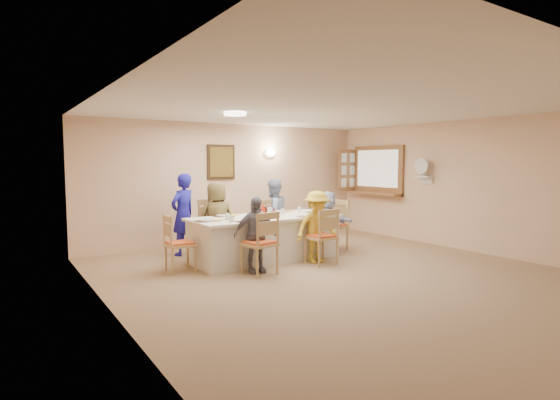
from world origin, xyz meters
TOP-DOWN VIEW (x-y plane):
  - ground at (0.00, 0.00)m, footprint 7.00×7.00m
  - room_walls at (0.00, 0.00)m, footprint 7.00×7.00m
  - wall_picture at (-0.30, 3.46)m, footprint 0.62×0.05m
  - wall_sconce at (0.90, 3.44)m, footprint 0.26×0.09m
  - ceiling_light at (-1.00, 1.50)m, footprint 0.36×0.36m
  - serving_hatch at (3.21, 2.40)m, footprint 0.06×1.50m
  - hatch_sill at (3.09, 2.40)m, footprint 0.30×1.50m
  - shutter_door at (2.95, 3.16)m, footprint 0.55×0.04m
  - fan_shelf at (3.13, 1.05)m, footprint 0.22×0.36m
  - desk_fan at (3.10, 1.05)m, footprint 0.30×0.30m
  - dining_table at (-0.38, 1.60)m, footprint 2.63×1.11m
  - chair_back_left at (-0.98, 2.40)m, footprint 0.51×0.51m
  - chair_back_right at (0.22, 2.40)m, footprint 0.47×0.47m
  - chair_front_left at (-0.98, 0.80)m, footprint 0.52×0.52m
  - chair_front_right at (0.22, 0.80)m, footprint 0.46×0.46m
  - chair_left_end at (-1.93, 1.60)m, footprint 0.45×0.45m
  - chair_right_end at (1.17, 1.60)m, footprint 0.49×0.49m
  - diner_back_left at (-0.98, 2.28)m, footprint 0.74×0.54m
  - diner_back_right at (0.22, 2.28)m, footprint 0.84×0.74m
  - diner_front_left at (-0.98, 0.92)m, footprint 0.79×0.53m
  - diner_front_right at (0.22, 0.92)m, footprint 0.86×0.58m
  - diner_right_end at (1.04, 1.60)m, footprint 1.06×0.34m
  - caregiver at (-1.43, 2.75)m, footprint 0.82×0.78m
  - placemat_fl at (-0.98, 1.18)m, footprint 0.35×0.26m
  - plate_fl at (-0.98, 1.18)m, footprint 0.25×0.25m
  - napkin_fl at (-0.80, 1.13)m, footprint 0.15×0.15m
  - placemat_fr at (0.22, 1.18)m, footprint 0.33×0.25m
  - plate_fr at (0.22, 1.18)m, footprint 0.25×0.25m
  - napkin_fr at (0.40, 1.13)m, footprint 0.14×0.14m
  - placemat_bl at (-0.98, 2.02)m, footprint 0.36×0.27m
  - plate_bl at (-0.98, 2.02)m, footprint 0.25×0.25m
  - napkin_bl at (-0.80, 1.97)m, footprint 0.14×0.14m
  - placemat_br at (0.22, 2.02)m, footprint 0.36×0.27m
  - plate_br at (0.22, 2.02)m, footprint 0.24×0.24m
  - napkin_br at (0.40, 1.97)m, footprint 0.15×0.15m
  - placemat_le at (-1.48, 1.60)m, footprint 0.38×0.28m
  - plate_le at (-1.48, 1.60)m, footprint 0.26×0.26m
  - napkin_le at (-1.30, 1.55)m, footprint 0.14×0.14m
  - placemat_re at (0.74, 1.60)m, footprint 0.36×0.27m
  - plate_re at (0.74, 1.60)m, footprint 0.24×0.24m
  - napkin_re at (0.92, 1.55)m, footprint 0.14×0.14m
  - teacup_a at (-1.20, 1.29)m, footprint 0.12×0.12m
  - teacup_b at (0.06, 2.13)m, footprint 0.13×0.13m
  - bowl_a at (-0.66, 1.38)m, footprint 0.35×0.35m
  - bowl_b at (-0.01, 1.82)m, footprint 0.32×0.32m
  - condiment_ketchup at (-0.42, 1.60)m, footprint 0.11×0.11m
  - condiment_brown at (-0.35, 1.63)m, footprint 0.10×0.10m
  - condiment_malt at (-0.23, 1.54)m, footprint 0.19×0.19m
  - drinking_glass at (-0.53, 1.65)m, footprint 0.06×0.06m

SIDE VIEW (x-z plane):
  - ground at x=0.00m, z-range 0.00..0.00m
  - dining_table at x=-0.38m, z-range 0.00..0.76m
  - chair_left_end at x=-1.93m, z-range 0.00..0.90m
  - chair_front_right at x=0.22m, z-range 0.00..0.94m
  - chair_back_right at x=0.22m, z-range 0.00..0.95m
  - chair_front_left at x=-0.98m, z-range 0.00..0.97m
  - chair_right_end at x=1.17m, z-range 0.00..0.97m
  - chair_back_left at x=-0.98m, z-range 0.00..1.03m
  - diner_right_end at x=1.04m, z-range 0.00..1.15m
  - diner_front_left at x=-0.98m, z-range 0.00..1.17m
  - diner_front_right at x=0.22m, z-range 0.00..1.22m
  - diner_back_left at x=-0.98m, z-range 0.00..1.36m
  - diner_back_right at x=0.22m, z-range 0.00..1.37m
  - caregiver at x=-1.43m, z-range 0.00..1.49m
  - placemat_fl at x=-0.98m, z-range 0.76..0.77m
  - placemat_fr at x=0.22m, z-range 0.76..0.77m
  - placemat_bl at x=-0.98m, z-range 0.76..0.77m
  - placemat_br at x=0.22m, z-range 0.76..0.77m
  - placemat_le at x=-1.48m, z-range 0.76..0.77m
  - placemat_re at x=0.74m, z-range 0.76..0.77m
  - napkin_fl at x=-0.80m, z-range 0.77..0.77m
  - napkin_fr at x=0.40m, z-range 0.77..0.77m
  - napkin_bl at x=-0.80m, z-range 0.77..0.77m
  - napkin_br at x=0.40m, z-range 0.77..0.77m
  - napkin_le at x=-1.30m, z-range 0.77..0.77m
  - napkin_re at x=0.92m, z-range 0.77..0.77m
  - plate_fl at x=-0.98m, z-range 0.77..0.78m
  - plate_fr at x=0.22m, z-range 0.77..0.78m
  - plate_bl at x=-0.98m, z-range 0.77..0.78m
  - plate_br at x=0.22m, z-range 0.77..0.78m
  - plate_le at x=-1.48m, z-range 0.77..0.78m
  - plate_re at x=0.74m, z-range 0.77..0.78m
  - bowl_a at x=-0.66m, z-range 0.76..0.82m
  - bowl_b at x=-0.01m, z-range 0.76..0.82m
  - teacup_b at x=0.06m, z-range 0.76..0.84m
  - teacup_a at x=-1.20m, z-range 0.76..0.84m
  - drinking_glass at x=-0.53m, z-range 0.77..0.86m
  - condiment_malt at x=-0.23m, z-range 0.76..0.91m
  - condiment_brown at x=-0.35m, z-range 0.76..0.96m
  - condiment_ketchup at x=-0.42m, z-range 0.76..0.99m
  - hatch_sill at x=3.09m, z-range 0.95..1.00m
  - fan_shelf at x=3.13m, z-range 1.39..1.41m
  - serving_hatch at x=3.21m, z-range 0.92..2.08m
  - shutter_door at x=2.95m, z-range 1.00..2.00m
  - room_walls at x=0.00m, z-range -1.99..5.01m
  - desk_fan at x=3.10m, z-range 1.41..1.69m
  - wall_picture at x=-0.30m, z-range 1.34..2.06m
  - wall_sconce at x=0.90m, z-range 1.81..1.99m
  - ceiling_light at x=-1.00m, z-range 2.45..2.50m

